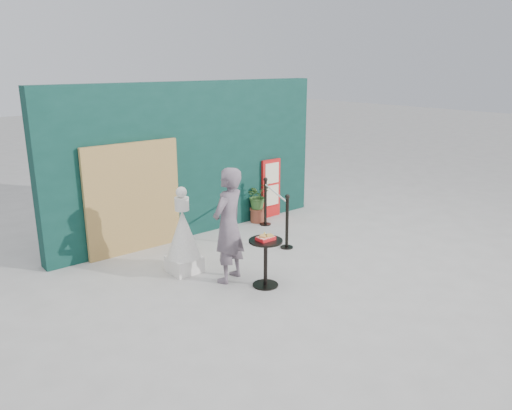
# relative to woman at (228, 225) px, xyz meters

# --- Properties ---
(ground) EXTENTS (60.00, 60.00, 0.00)m
(ground) POSITION_rel_woman_xyz_m (0.86, -0.83, -0.91)
(ground) COLOR #ADAAA5
(ground) RESTS_ON ground
(back_wall) EXTENTS (6.00, 0.30, 3.00)m
(back_wall) POSITION_rel_woman_xyz_m (0.86, 2.32, 0.59)
(back_wall) COLOR #0A2E27
(back_wall) RESTS_ON ground
(bamboo_fence) EXTENTS (1.80, 0.08, 2.00)m
(bamboo_fence) POSITION_rel_woman_xyz_m (-0.54, 2.11, 0.09)
(bamboo_fence) COLOR tan
(bamboo_fence) RESTS_ON ground
(woman) EXTENTS (0.78, 0.65, 1.82)m
(woman) POSITION_rel_woman_xyz_m (0.00, 0.00, 0.00)
(woman) COLOR slate
(woman) RESTS_ON ground
(menu_board) EXTENTS (0.50, 0.07, 1.30)m
(menu_board) POSITION_rel_woman_xyz_m (2.76, 2.12, -0.26)
(menu_board) COLOR red
(menu_board) RESTS_ON ground
(statue) EXTENTS (0.56, 0.56, 1.45)m
(statue) POSITION_rel_woman_xyz_m (-0.37, 0.73, -0.32)
(statue) COLOR white
(statue) RESTS_ON ground
(cafe_table) EXTENTS (0.52, 0.52, 0.75)m
(cafe_table) POSITION_rel_woman_xyz_m (0.30, -0.54, -0.41)
(cafe_table) COLOR black
(cafe_table) RESTS_ON ground
(food_basket) EXTENTS (0.26, 0.19, 0.11)m
(food_basket) POSITION_rel_woman_xyz_m (0.30, -0.53, -0.12)
(food_basket) COLOR red
(food_basket) RESTS_ON cafe_table
(planter) EXTENTS (0.51, 0.45, 0.87)m
(planter) POSITION_rel_woman_xyz_m (2.28, 2.01, -0.40)
(planter) COLOR brown
(planter) RESTS_ON ground
(stanchion_barrier) EXTENTS (0.84, 1.54, 1.03)m
(stanchion_barrier) POSITION_rel_woman_xyz_m (1.98, 1.10, -0.42)
(stanchion_barrier) COLOR black
(stanchion_barrier) RESTS_ON ground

